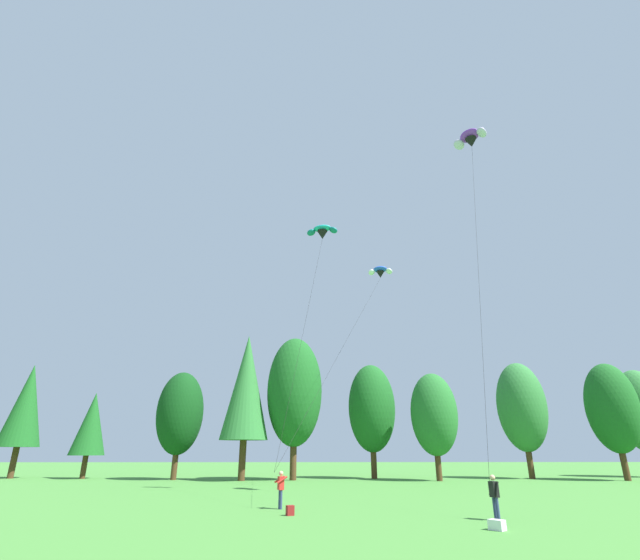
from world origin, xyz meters
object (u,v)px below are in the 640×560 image
(parafoil_kite_mid_purple, at_px, (470,139))
(parafoil_kite_high_teal, at_px, (322,232))
(kite_flyer_mid, at_px, (494,493))
(kite_flyer_near, at_px, (281,486))
(parafoil_kite_far_blue_white, at_px, (380,272))
(backpack, at_px, (290,510))
(picnic_cooler, at_px, (497,525))

(parafoil_kite_mid_purple, bearing_deg, parafoil_kite_high_teal, 161.38)
(kite_flyer_mid, bearing_deg, parafoil_kite_high_teal, 120.56)
(kite_flyer_mid, bearing_deg, kite_flyer_near, 156.33)
(parafoil_kite_far_blue_white, height_order, backpack, parafoil_kite_far_blue_white)
(backpack, bearing_deg, parafoil_kite_high_teal, 55.72)
(parafoil_kite_high_teal, height_order, parafoil_kite_mid_purple, parafoil_kite_mid_purple)
(parafoil_kite_high_teal, bearing_deg, backpack, -99.53)
(parafoil_kite_mid_purple, bearing_deg, kite_flyer_near, -164.25)
(kite_flyer_mid, relative_size, backpack, 4.23)
(kite_flyer_mid, xyz_separation_m, parafoil_kite_far_blue_white, (-0.36, 23.88, 19.23))
(kite_flyer_near, relative_size, parafoil_kite_far_blue_white, 0.08)
(parafoil_kite_far_blue_white, bearing_deg, backpack, -109.83)
(parafoil_kite_high_teal, xyz_separation_m, picnic_cooler, (5.81, -13.84, -18.42))
(kite_flyer_mid, bearing_deg, parafoil_kite_far_blue_white, 90.87)
(backpack, relative_size, picnic_cooler, 0.77)
(kite_flyer_near, bearing_deg, parafoil_kite_mid_purple, 15.75)
(kite_flyer_near, relative_size, kite_flyer_mid, 1.00)
(kite_flyer_mid, distance_m, picnic_cooler, 2.71)
(parafoil_kite_mid_purple, relative_size, picnic_cooler, 46.42)
(kite_flyer_near, distance_m, picnic_cooler, 10.27)
(kite_flyer_near, bearing_deg, parafoil_kite_far_blue_white, 66.65)
(kite_flyer_mid, bearing_deg, picnic_cooler, -111.24)
(parafoil_kite_mid_purple, bearing_deg, picnic_cooler, -117.60)
(parafoil_kite_high_teal, bearing_deg, parafoil_kite_mid_purple, -18.62)
(kite_flyer_near, distance_m, parafoil_kite_high_teal, 19.25)
(parafoil_kite_mid_purple, relative_size, backpack, 60.34)
(kite_flyer_near, xyz_separation_m, parafoil_kite_far_blue_white, (8.61, 19.95, 19.22))
(parafoil_kite_mid_purple, xyz_separation_m, backpack, (-12.74, -6.09, -24.42))
(kite_flyer_near, relative_size, parafoil_kite_high_teal, 0.10)
(kite_flyer_mid, height_order, parafoil_kite_high_teal, parafoil_kite_high_teal)
(kite_flyer_near, height_order, parafoil_kite_high_teal, parafoil_kite_high_teal)
(backpack, height_order, picnic_cooler, backpack)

